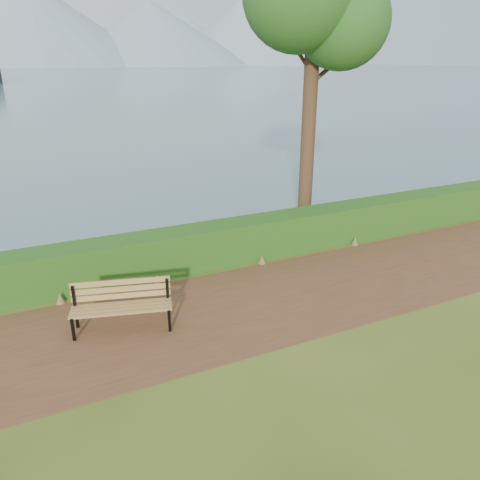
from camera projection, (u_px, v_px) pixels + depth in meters
ground at (240, 315)px, 9.41m from camera, size 140.00×140.00×0.00m
path at (233, 308)px, 9.66m from camera, size 40.00×3.40×0.01m
hedge at (194, 248)px, 11.42m from camera, size 32.00×0.85×1.00m
water at (11, 70)px, 228.33m from camera, size 700.00×510.00×0.00m
bench at (121, 302)px, 8.79m from camera, size 1.93×1.00×0.93m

